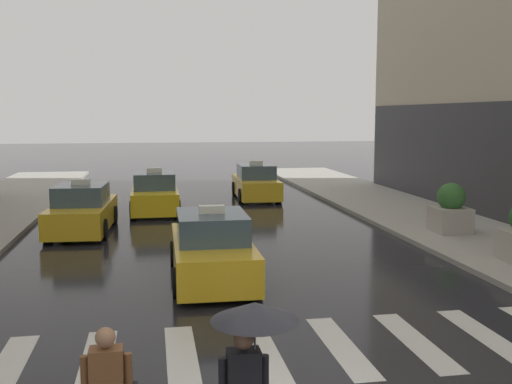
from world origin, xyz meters
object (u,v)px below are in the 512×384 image
taxi_fourth (256,183)px  planter_mid_block (451,210)px  taxi_third (155,194)px  taxi_lead (212,250)px  pedestrian_with_umbrella (251,341)px  taxi_second (82,211)px

taxi_fourth → planter_mid_block: taxi_fourth is taller
planter_mid_block → taxi_fourth: bearing=115.8°
taxi_third → taxi_fourth: bearing=33.3°
taxi_lead → pedestrian_with_umbrella: size_ratio=2.35×
taxi_second → pedestrian_with_umbrella: pedestrian_with_umbrella is taller
taxi_second → taxi_fourth: bearing=44.2°
taxi_fourth → planter_mid_block: bearing=-64.2°
planter_mid_block → taxi_third: bearing=144.8°
taxi_lead → taxi_second: bearing=119.6°
pedestrian_with_umbrella → planter_mid_block: pedestrian_with_umbrella is taller
taxi_lead → planter_mid_block: size_ratio=2.85×
taxi_lead → planter_mid_block: (8.12, 3.72, 0.15)m
planter_mid_block → taxi_lead: bearing=-155.4°
taxi_lead → planter_mid_block: taxi_lead is taller
taxi_fourth → planter_mid_block: (4.70, -9.73, 0.15)m
taxi_lead → taxi_third: same height
taxi_lead → pedestrian_with_umbrella: (-0.36, -7.85, 0.79)m
planter_mid_block → taxi_second: bearing=166.7°
taxi_second → pedestrian_with_umbrella: bearing=-76.9°
taxi_second → taxi_lead: bearing=-60.4°
taxi_second → planter_mid_block: taxi_second is taller
taxi_third → planter_mid_block: size_ratio=2.84×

